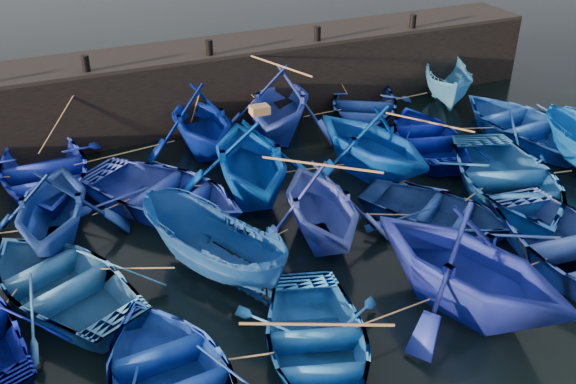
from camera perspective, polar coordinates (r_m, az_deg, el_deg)
name	(u,v)px	position (r m, az deg, el deg)	size (l,w,h in m)	color
ground	(343,280)	(15.26, 4.95, -7.77)	(120.00, 120.00, 0.00)	black
quay_wall	(204,85)	(23.25, -7.46, 9.41)	(26.00, 2.50, 2.50)	black
quay_top	(202,49)	(22.83, -7.67, 12.48)	(26.00, 2.50, 0.12)	black
bollard_1	(86,63)	(21.16, -17.54, 10.85)	(0.24, 0.24, 0.50)	black
bollard_2	(209,47)	(21.92, -7.01, 12.64)	(0.24, 0.24, 0.50)	black
bollard_3	(317,33)	(23.35, 2.64, 13.90)	(0.24, 0.24, 0.50)	black
bollard_4	(413,21)	(25.34, 11.04, 14.68)	(0.24, 0.24, 0.50)	black
boat_1	(43,171)	(19.95, -20.98, 1.78)	(3.82, 5.34, 1.11)	#0F1F95
boat_2	(201,119)	(20.73, -7.78, 6.41)	(3.69, 4.28, 2.25)	#001684
boat_3	(279,102)	(21.61, -0.77, 8.00)	(4.05, 4.70, 2.47)	#243EAF
boat_4	(363,106)	(23.31, 6.71, 7.56)	(3.55, 4.97, 1.03)	navy
boat_5	(448,83)	(25.28, 14.00, 9.40)	(1.58, 4.20, 1.62)	#347BC9
boat_7	(52,205)	(16.97, -20.23, -1.06)	(3.56, 4.13, 2.17)	navy
boat_8	(163,193)	(17.87, -11.06, -0.08)	(3.69, 5.15, 1.07)	#2136A2
boat_9	(251,157)	(17.90, -3.33, 3.12)	(4.09, 4.74, 2.49)	#00379D
boat_10	(372,140)	(19.19, 7.48, 4.65)	(3.89, 4.51, 2.37)	#023A9F
boat_11	(427,136)	(21.47, 12.29, 4.88)	(3.17, 4.44, 0.92)	#001089
boat_12	(523,123)	(23.12, 20.17, 5.77)	(3.74, 5.23, 1.09)	#164BB6
boat_14	(60,281)	(15.22, -19.59, -7.44)	(3.43, 4.80, 1.00)	#245F96
boat_15	(212,248)	(14.89, -6.80, -5.00)	(1.61, 4.27, 1.65)	navy
boat_16	(321,204)	(16.01, 2.92, -1.07)	(3.50, 4.06, 2.14)	blue
boat_17	(437,211)	(17.35, 13.13, -1.69)	(2.98, 4.16, 0.86)	navy
boat_18	(508,181)	(19.07, 18.99, 0.97)	(4.06, 5.68, 1.18)	#1856A2
boat_21	(172,378)	(12.40, -10.27, -15.94)	(3.40, 4.75, 0.98)	#0D339B
boat_22	(316,343)	(12.93, 2.52, -13.28)	(3.13, 4.37, 0.91)	blue
boat_23	(469,261)	(14.15, 15.77, -5.96)	(4.16, 4.83, 2.54)	#172798
boat_24	(576,250)	(16.67, 24.24, -4.69)	(3.87, 5.41, 1.12)	blue
wooden_crate	(260,110)	(17.42, -2.53, 7.31)	(0.50, 0.35, 0.23)	olive
mooring_ropes	(268,159)	(18.61, -1.82, 2.96)	(17.79, 11.61, 2.10)	tan
loose_oars	(340,151)	(17.39, 4.66, 3.68)	(9.83, 12.13, 1.63)	#99724C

